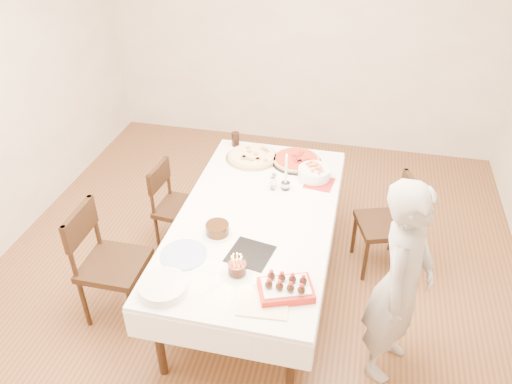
% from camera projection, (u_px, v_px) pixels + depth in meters
% --- Properties ---
extents(floor, '(5.00, 5.00, 0.00)m').
position_uv_depth(floor, '(252.00, 278.00, 4.22)').
color(floor, brown).
rests_on(floor, ground).
extents(wall_back, '(4.50, 0.04, 2.70)m').
position_uv_depth(wall_back, '(304.00, 31.00, 5.46)').
color(wall_back, beige).
rests_on(wall_back, floor).
extents(dining_table, '(1.88, 2.41, 0.75)m').
position_uv_depth(dining_table, '(256.00, 253.00, 3.93)').
color(dining_table, white).
rests_on(dining_table, floor).
extents(chair_right_savory, '(0.56, 0.56, 0.87)m').
position_uv_depth(chair_right_savory, '(383.00, 225.00, 4.12)').
color(chair_right_savory, '#331F11').
rests_on(chair_right_savory, floor).
extents(chair_left_savory, '(0.45, 0.45, 0.82)m').
position_uv_depth(chair_left_savory, '(180.00, 208.00, 4.36)').
color(chair_left_savory, '#331F11').
rests_on(chair_left_savory, floor).
extents(chair_left_dessert, '(0.49, 0.49, 0.95)m').
position_uv_depth(chair_left_dessert, '(114.00, 265.00, 3.66)').
color(chair_left_dessert, '#331F11').
rests_on(chair_left_dessert, floor).
extents(person, '(0.52, 0.64, 1.51)m').
position_uv_depth(person, '(401.00, 284.00, 3.12)').
color(person, '#9F9A96').
rests_on(person, floor).
extents(pizza_white, '(0.52, 0.52, 0.04)m').
position_uv_depth(pizza_white, '(252.00, 156.00, 4.38)').
color(pizza_white, beige).
rests_on(pizza_white, dining_table).
extents(pizza_pepperoni, '(0.52, 0.52, 0.04)m').
position_uv_depth(pizza_pepperoni, '(296.00, 160.00, 4.33)').
color(pizza_pepperoni, red).
rests_on(pizza_pepperoni, dining_table).
extents(red_placemat, '(0.25, 0.25, 0.01)m').
position_uv_depth(red_placemat, '(319.00, 183.00, 4.07)').
color(red_placemat, '#B21E1E').
rests_on(red_placemat, dining_table).
extents(pasta_bowl, '(0.33, 0.33, 0.09)m').
position_uv_depth(pasta_bowl, '(314.00, 173.00, 4.10)').
color(pasta_bowl, white).
rests_on(pasta_bowl, dining_table).
extents(taper_candle, '(0.09, 0.09, 0.33)m').
position_uv_depth(taper_candle, '(286.00, 171.00, 3.90)').
color(taper_candle, white).
rests_on(taper_candle, dining_table).
extents(shaker_pair, '(0.10, 0.10, 0.11)m').
position_uv_depth(shaker_pair, '(273.00, 184.00, 3.96)').
color(shaker_pair, white).
rests_on(shaker_pair, dining_table).
extents(cola_glass, '(0.08, 0.08, 0.13)m').
position_uv_depth(cola_glass, '(235.00, 139.00, 4.55)').
color(cola_glass, black).
rests_on(cola_glass, dining_table).
extents(layer_cake, '(0.22, 0.22, 0.09)m').
position_uv_depth(layer_cake, '(217.00, 229.00, 3.50)').
color(layer_cake, '#321C0C').
rests_on(layer_cake, dining_table).
extents(cake_board, '(0.33, 0.33, 0.01)m').
position_uv_depth(cake_board, '(250.00, 254.00, 3.35)').
color(cake_board, black).
rests_on(cake_board, dining_table).
extents(birthday_cake, '(0.12, 0.12, 0.13)m').
position_uv_depth(birthday_cake, '(237.00, 264.00, 3.16)').
color(birthday_cake, '#35170E').
rests_on(birthday_cake, dining_table).
extents(strawberry_box, '(0.39, 0.32, 0.08)m').
position_uv_depth(strawberry_box, '(286.00, 289.00, 3.03)').
color(strawberry_box, '#B31D14').
rests_on(strawberry_box, dining_table).
extents(box_lid, '(0.32, 0.23, 0.03)m').
position_uv_depth(box_lid, '(263.00, 306.00, 2.97)').
color(box_lid, beige).
rests_on(box_lid, dining_table).
extents(plate_stack, '(0.37, 0.37, 0.06)m').
position_uv_depth(plate_stack, '(163.00, 287.00, 3.06)').
color(plate_stack, white).
rests_on(plate_stack, dining_table).
extents(china_plate, '(0.39, 0.39, 0.01)m').
position_uv_depth(china_plate, '(184.00, 255.00, 3.34)').
color(china_plate, white).
rests_on(china_plate, dining_table).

